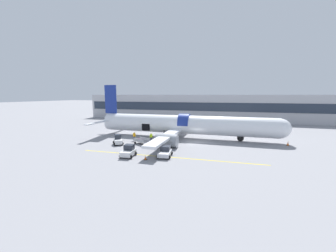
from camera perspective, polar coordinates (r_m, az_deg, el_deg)
ground_plane at (r=38.37m, az=7.65°, el=-4.48°), size 500.00×500.00×0.00m
apron_marking_line at (r=29.24m, az=-0.31°, el=-8.56°), size 26.71×0.97×0.01m
terminal_strip at (r=74.67m, az=12.38°, el=5.11°), size 91.22×12.06×8.67m
airplane at (r=41.63m, az=3.95°, el=0.32°), size 38.65×31.44×10.78m
baggage_tug_lead at (r=29.28m, az=-0.86°, el=-7.26°), size 2.29×3.25×1.44m
baggage_tug_mid at (r=29.83m, az=-10.91°, el=-6.99°), size 2.14×2.75×1.65m
baggage_tug_rear at (r=37.31m, az=-13.69°, el=-3.91°), size 2.44×2.65×1.73m
baggage_cart_loading at (r=36.78m, az=-7.26°, el=-4.23°), size 3.74×2.63×1.05m
ground_crew_loader_a at (r=39.65m, az=-9.33°, el=-2.76°), size 0.60×0.44×1.71m
ground_crew_loader_b at (r=34.04m, az=-3.42°, el=-4.69°), size 0.41×0.54×1.55m
ground_crew_driver at (r=38.69m, az=-4.70°, el=-3.03°), size 0.52×0.52×1.61m
ground_crew_supervisor at (r=38.00m, az=-0.52°, el=-3.05°), size 0.55×0.62×1.82m
ground_crew_helper at (r=37.93m, az=-3.15°, el=-3.28°), size 0.50×0.51×1.58m
suitcase_on_tarmac_upright at (r=34.59m, az=-5.49°, el=-5.40°), size 0.56×0.28×0.68m
suitcase_on_tarmac_spare at (r=35.24m, az=-4.40°, el=-5.11°), size 0.56×0.48×0.70m
safety_cone_nose at (r=41.06m, az=30.30°, el=-4.19°), size 0.48×0.48×0.80m
safety_cone_engine_left at (r=28.17m, az=-6.29°, el=-8.75°), size 0.46×0.46×0.56m
safety_cone_wingtip at (r=34.40m, az=1.83°, el=-5.30°), size 0.49×0.49×0.79m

